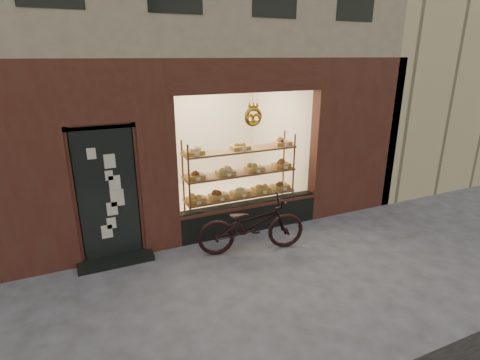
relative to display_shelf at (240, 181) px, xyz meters
name	(u,v)px	position (x,y,z in m)	size (l,w,h in m)	color
ground	(287,298)	(-0.45, -2.55, -0.83)	(90.00, 90.00, 0.00)	#464646
neighbor_right	(460,11)	(9.15, 2.95, 3.67)	(12.00, 7.00, 9.00)	#C8B98E
display_shelf	(240,181)	(0.00, 0.00, 0.00)	(2.20, 0.45, 1.70)	brown
bicycle	(251,225)	(-0.31, -1.15, -0.36)	(0.63, 1.80, 0.95)	black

